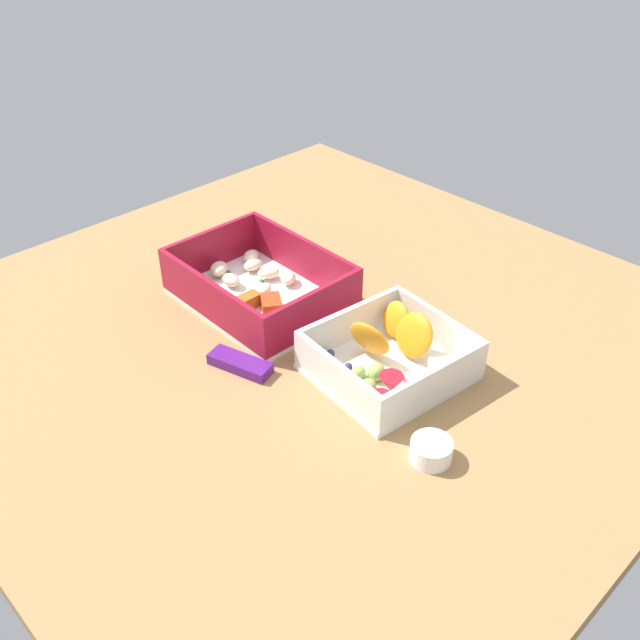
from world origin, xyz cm
name	(u,v)px	position (x,y,z in cm)	size (l,w,h in cm)	color
table_surface	(312,335)	(0.00, 0.00, 1.00)	(80.00, 80.00, 2.00)	#9E7547
pasta_container	(259,288)	(8.41, 0.73, 3.83)	(20.01, 15.05, 5.93)	white
fruit_bowl	(390,357)	(-11.32, -0.38, 3.88)	(15.04, 15.94, 5.74)	white
candy_bar	(240,364)	(0.03, 10.48, 2.60)	(7.00, 2.40, 1.20)	#51197A
paper_cup_liner	(431,451)	(-22.18, 6.30, 3.02)	(3.87, 3.87, 2.05)	white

